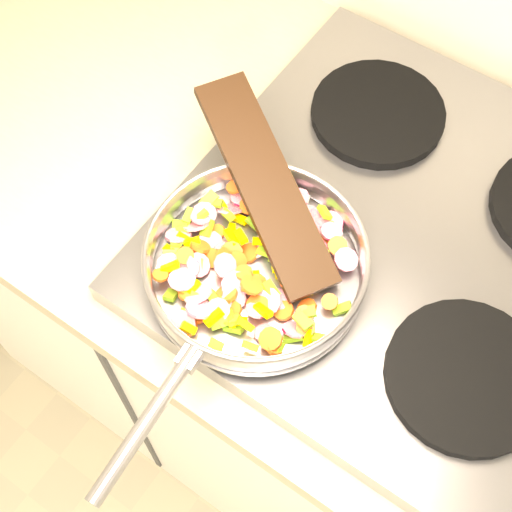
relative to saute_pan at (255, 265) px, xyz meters
The scene contains 7 objects.
cooktop 0.23m from the saute_pan, 52.83° to the left, with size 0.60×0.60×0.04m, color #939399.
grate_fl 0.05m from the saute_pan, 100.82° to the left, with size 0.19×0.19×0.02m, color black.
grate_fr 0.28m from the saute_pan, ahead, with size 0.19×0.19×0.02m, color black.
grate_bl 0.32m from the saute_pan, 91.24° to the left, with size 0.19×0.19×0.02m, color black.
saute_pan is the anchor object (origin of this frame).
vegetable_heap 0.01m from the saute_pan, behind, with size 0.25×0.25×0.05m.
wooden_spatula 0.10m from the saute_pan, 117.26° to the left, with size 0.30×0.07×0.01m, color black.
Camera 1 is at (-0.60, 1.16, 1.74)m, focal length 50.00 mm.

